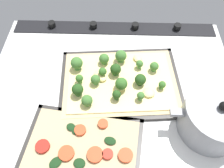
{
  "coord_description": "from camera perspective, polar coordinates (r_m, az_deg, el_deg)",
  "views": [
    {
      "loc": [
        -1.2,
        39.13,
        62.17
      ],
      "look_at": [
        -0.03,
        -0.12,
        5.7
      ],
      "focal_mm": 36.8,
      "sensor_mm": 36.0,
      "label": 1
    }
  ],
  "objects": [
    {
      "name": "ground_plane",
      "position": [
        0.75,
        -0.03,
        -3.23
      ],
      "size": [
        81.98,
        68.81,
        3.0
      ],
      "primitive_type": "cube",
      "color": "white"
    },
    {
      "name": "stove_control_panel",
      "position": [
        0.93,
        0.56,
        13.84
      ],
      "size": [
        78.7,
        7.0,
        2.6
      ],
      "color": "black",
      "rests_on": "ground_plane"
    },
    {
      "name": "baking_tray_front",
      "position": [
        0.76,
        2.02,
        0.21
      ],
      "size": [
        40.84,
        30.75,
        1.3
      ],
      "color": "#33302D",
      "rests_on": "ground_plane"
    },
    {
      "name": "broccoli_pizza",
      "position": [
        0.74,
        1.25,
        1.12
      ],
      "size": [
        38.26,
        28.17,
        6.16
      ],
      "color": "#D3B77F",
      "rests_on": "baking_tray_front"
    },
    {
      "name": "baking_tray_back",
      "position": [
        0.66,
        -7.33,
        -15.38
      ],
      "size": [
        34.5,
        25.47,
        1.3
      ],
      "color": "#33302D",
      "rests_on": "ground_plane"
    },
    {
      "name": "veggie_pizza_back",
      "position": [
        0.65,
        -7.36,
        -15.22
      ],
      "size": [
        31.82,
        22.79,
        1.9
      ],
      "color": "tan",
      "rests_on": "baking_tray_back"
    },
    {
      "name": "cooking_pot",
      "position": [
        0.69,
        24.01,
        -7.84
      ],
      "size": [
        24.98,
        18.14,
        13.71
      ],
      "color": "gray",
      "rests_on": "ground_plane"
    }
  ]
}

